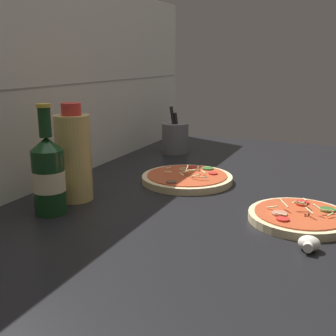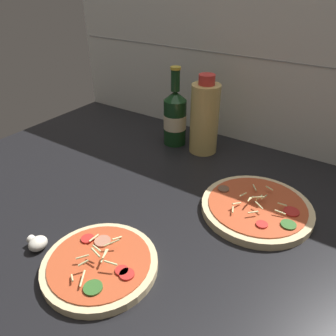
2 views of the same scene
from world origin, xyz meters
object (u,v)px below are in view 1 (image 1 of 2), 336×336
Objects in this scene: pizza_near at (300,217)px; beer_bottle at (49,174)px; utensil_crock at (175,138)px; oil_bottle at (74,156)px; mushroom_left at (309,244)px; pizza_far at (187,178)px.

beer_bottle is at bearing 108.08° from pizza_near.
pizza_near is at bearing -135.89° from utensil_crock.
pizza_near is 0.92× the size of oil_bottle.
beer_bottle is 57.48cm from mushroom_left.
mushroom_left is (-14.55, -3.32, 0.38)cm from pizza_near.
pizza_far is (18.70, 33.67, 0.06)cm from pizza_near.
utensil_crock is at bearing -1.97° from oil_bottle.
mushroom_left is (-7.45, -57.33, -9.79)cm from oil_bottle.
oil_bottle is at bearing 178.03° from utensil_crock.
pizza_far is 42.09cm from beer_bottle.
oil_bottle is 1.38× the size of utensil_crock.
oil_bottle reaches higher than utensil_crock.
beer_bottle reaches higher than oil_bottle.
utensil_crock is at bearing 27.64° from pizza_far.
utensil_crock is (71.05, -1.62, -3.50)cm from beer_bottle.
oil_bottle is at bearing 82.59° from mushroom_left.
mushroom_left is (-33.25, -36.99, 0.32)cm from pizza_far.
pizza_far is 49.74cm from mushroom_left.
mushroom_left is (2.94, -56.86, -7.84)cm from beer_bottle.
beer_bottle is 10.58cm from oil_bottle.
pizza_far is at bearing -38.25° from oil_bottle.
beer_bottle is 71.15cm from utensil_crock.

